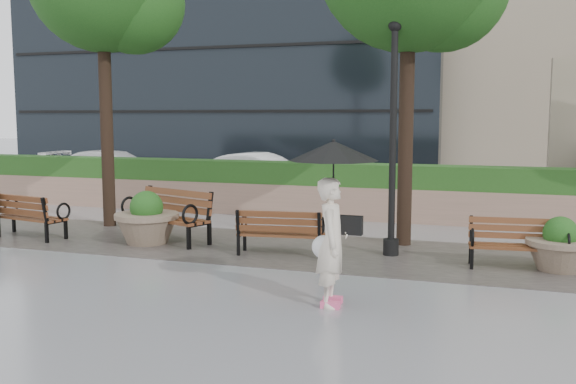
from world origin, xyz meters
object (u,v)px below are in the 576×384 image
(bench_2, at_px, (281,242))
(car_left, at_px, (115,171))
(lamppost, at_px, (393,153))
(car_right, at_px, (261,175))
(bench_3, at_px, (517,254))
(planter_left, at_px, (147,223))
(pedestrian, at_px, (333,207))
(bench_0, at_px, (29,225))
(bench_1, at_px, (168,227))
(planter_right, at_px, (560,250))

(bench_2, relative_size, car_left, 0.34)
(lamppost, bearing_deg, car_right, 125.81)
(bench_3, bearing_deg, planter_left, 174.66)
(lamppost, bearing_deg, pedestrian, -94.06)
(bench_0, relative_size, car_right, 0.44)
(bench_3, xyz_separation_m, car_right, (-7.48, 7.77, 0.43))
(bench_0, xyz_separation_m, bench_1, (2.93, 0.54, 0.04))
(bench_2, distance_m, lamppost, 2.56)
(bench_2, distance_m, planter_left, 2.85)
(bench_2, distance_m, planter_right, 4.69)
(planter_left, distance_m, pedestrian, 5.39)
(planter_left, bearing_deg, bench_3, 0.82)
(bench_3, distance_m, pedestrian, 3.92)
(planter_right, distance_m, pedestrian, 4.37)
(bench_1, xyz_separation_m, planter_right, (7.24, -0.13, 0.04))
(bench_1, distance_m, lamppost, 4.71)
(bench_2, xyz_separation_m, lamppost, (1.89, 0.62, 1.60))
(bench_0, height_order, lamppost, lamppost)
(bench_0, distance_m, planter_left, 2.65)
(car_left, bearing_deg, bench_2, -139.68)
(bench_0, height_order, planter_right, bench_0)
(bench_1, bearing_deg, car_right, 116.77)
(bench_3, relative_size, planter_right, 1.49)
(planter_left, xyz_separation_m, car_right, (-0.60, 7.86, 0.26))
(bench_0, bearing_deg, car_right, -93.01)
(car_left, xyz_separation_m, pedestrian, (10.17, -10.27, 0.65))
(bench_1, distance_m, car_left, 9.31)
(bench_1, distance_m, bench_3, 6.59)
(bench_2, bearing_deg, planter_left, -10.20)
(planter_left, xyz_separation_m, pedestrian, (4.50, -2.83, 0.92))
(pedestrian, bearing_deg, planter_left, 51.26)
(bench_1, bearing_deg, planter_right, 19.05)
(bench_1, relative_size, planter_left, 1.64)
(planter_right, relative_size, lamppost, 0.25)
(bench_1, relative_size, car_left, 0.44)
(pedestrian, bearing_deg, bench_2, 25.20)
(car_left, bearing_deg, planter_right, -126.76)
(planter_right, bearing_deg, car_right, 136.61)
(lamppost, relative_size, pedestrian, 1.93)
(pedestrian, bearing_deg, lamppost, -10.69)
(bench_2, xyz_separation_m, car_left, (-8.51, 7.60, 0.43))
(planter_left, height_order, pedestrian, pedestrian)
(car_right, distance_m, pedestrian, 11.86)
(bench_1, height_order, pedestrian, pedestrian)
(pedestrian, bearing_deg, bench_1, 46.76)
(bench_1, distance_m, planter_right, 7.24)
(bench_0, distance_m, bench_3, 9.52)
(bench_3, xyz_separation_m, planter_left, (-6.87, -0.10, 0.17))
(planter_left, distance_m, car_right, 7.89)
(bench_3, distance_m, planter_right, 0.66)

